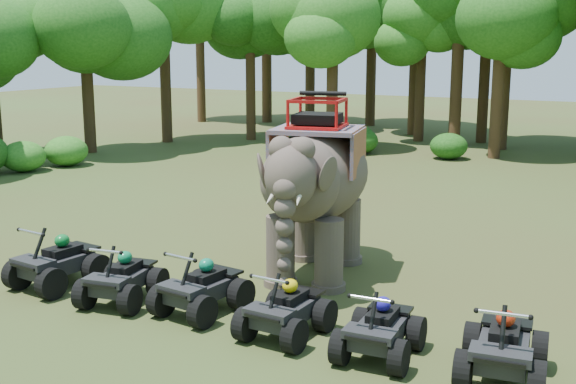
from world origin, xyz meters
The scene contains 22 objects.
ground centered at (0.00, 0.00, 0.00)m, with size 110.00×110.00×0.00m, color #47381E.
elephant centered at (0.39, 1.75, 1.97)m, with size 2.06×4.69×3.94m, color brown, non-canonical shape.
atv_0 centered at (-4.01, -1.52, 0.67)m, with size 1.31×1.80×1.33m, color black, non-canonical shape.
atv_1 centered at (-2.17, -1.64, 0.61)m, with size 1.21×1.66×1.23m, color black, non-canonical shape.
atv_2 centered at (-0.47, -1.39, 0.63)m, with size 1.25×1.71×1.27m, color black, non-canonical shape.
atv_3 centered at (1.44, -1.61, 0.61)m, with size 1.20×1.64×1.22m, color black, non-canonical shape.
atv_4 centered at (3.18, -1.66, 0.60)m, with size 1.18×1.61×1.20m, color black, non-canonical shape.
atv_5 centered at (5.11, -1.55, 0.64)m, with size 1.27×1.74×1.29m, color black, non-canonical shape.
tree_0 centered at (0.00, 23.07, 4.68)m, with size 6.55×6.55×9.36m, color #195114, non-canonical shape.
tree_27 centered at (-16.66, 13.13, 3.91)m, with size 5.48×5.48×7.82m, color #195114, non-canonical shape.
tree_28 centered at (-15.72, 17.72, 4.02)m, with size 5.62×5.62×8.03m, color #195114, non-canonical shape.
tree_29 centered at (-12.35, 20.49, 3.30)m, with size 4.63×4.63×6.61m, color #195114, non-canonical shape.
tree_30 centered at (-7.08, 19.10, 3.92)m, with size 5.49×5.49×7.84m, color #195114, non-canonical shape.
tree_31 centered at (-4.39, 24.08, 3.59)m, with size 5.02×5.02×7.17m, color #195114, non-canonical shape.
tree_32 centered at (-2.21, 22.88, 4.59)m, with size 6.42×6.42×9.17m, color #195114, non-canonical shape.
tree_33 centered at (-9.28, 29.69, 5.02)m, with size 7.03×7.03×10.05m, color #195114, non-canonical shape.
tree_34 centered at (-11.53, 25.84, 4.24)m, with size 5.94×5.94×8.48m, color #195114, non-canonical shape.
tree_35 centered at (-5.51, 26.51, 4.55)m, with size 6.37×6.37×9.10m, color #195114, non-canonical shape.
tree_36 centered at (0.32, 20.16, 3.63)m, with size 5.09×5.09×7.27m, color #195114, non-canonical shape.
tree_37 centered at (-1.37, 25.01, 3.89)m, with size 5.45×5.45×7.79m, color #195114, non-canonical shape.
tree_38 centered at (-15.85, 28.40, 5.41)m, with size 7.57×7.57×10.82m, color #195114, non-canonical shape.
tree_39 centered at (-19.71, 26.64, 4.20)m, with size 5.88×5.88×8.39m, color #195114, non-canonical shape.
Camera 1 is at (6.96, -12.02, 4.99)m, focal length 45.00 mm.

